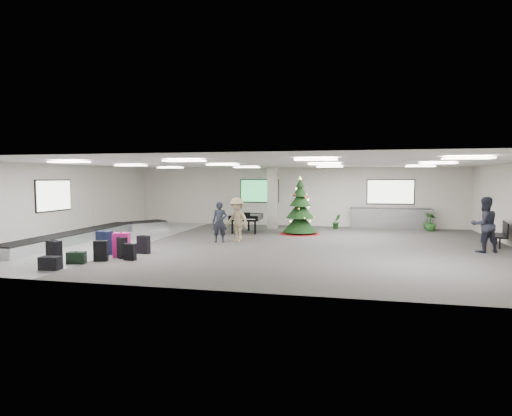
% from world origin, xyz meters
% --- Properties ---
extents(ground, '(18.00, 18.00, 0.00)m').
position_xyz_m(ground, '(0.00, 0.00, 0.00)').
color(ground, '#3E3B38').
rests_on(ground, ground).
extents(room_envelope, '(18.02, 14.02, 3.21)m').
position_xyz_m(room_envelope, '(-0.38, 0.67, 2.33)').
color(room_envelope, beige).
rests_on(room_envelope, ground).
extents(baggage_carousel, '(2.28, 9.71, 0.43)m').
position_xyz_m(baggage_carousel, '(-7.84, -0.08, 0.21)').
color(baggage_carousel, silver).
rests_on(baggage_carousel, ground).
extents(service_counter, '(4.05, 0.65, 1.08)m').
position_xyz_m(service_counter, '(5.00, 6.65, 0.55)').
color(service_counter, silver).
rests_on(service_counter, ground).
extents(suitcase_0, '(0.46, 0.34, 0.66)m').
position_xyz_m(suitcase_0, '(-4.70, -4.36, 0.32)').
color(suitcase_0, black).
rests_on(suitcase_0, ground).
extents(suitcase_1, '(0.50, 0.43, 0.70)m').
position_xyz_m(suitcase_1, '(-4.34, -3.77, 0.34)').
color(suitcase_1, black).
rests_on(suitcase_1, ground).
extents(pink_suitcase, '(0.57, 0.40, 0.84)m').
position_xyz_m(pink_suitcase, '(-4.38, -3.67, 0.41)').
color(pink_suitcase, '#EA1E8A').
rests_on(pink_suitcase, ground).
extents(suitcase_3, '(0.43, 0.27, 0.64)m').
position_xyz_m(suitcase_3, '(-4.00, -2.87, 0.31)').
color(suitcase_3, black).
rests_on(suitcase_3, ground).
extents(navy_suitcase, '(0.60, 0.46, 0.83)m').
position_xyz_m(navy_suitcase, '(-5.21, -3.35, 0.41)').
color(navy_suitcase, black).
rests_on(navy_suitcase, ground).
extents(suitcase_5, '(0.54, 0.41, 0.74)m').
position_xyz_m(suitcase_5, '(-5.79, -5.13, 0.36)').
color(suitcase_5, black).
rests_on(suitcase_5, ground).
extents(green_duffel, '(0.59, 0.40, 0.38)m').
position_xyz_m(green_duffel, '(-5.18, -4.91, 0.18)').
color(green_duffel, black).
rests_on(green_duffel, ground).
extents(suitcase_7, '(0.37, 0.20, 0.55)m').
position_xyz_m(suitcase_7, '(-3.86, -4.06, 0.27)').
color(suitcase_7, black).
rests_on(suitcase_7, ground).
extents(black_duffel, '(0.60, 0.36, 0.40)m').
position_xyz_m(black_duffel, '(-5.34, -5.88, 0.19)').
color(black_duffel, black).
rests_on(black_duffel, ground).
extents(christmas_tree, '(1.91, 1.91, 2.73)m').
position_xyz_m(christmas_tree, '(0.67, 3.56, 0.93)').
color(christmas_tree, maroon).
rests_on(christmas_tree, ground).
extents(grand_piano, '(1.48, 1.85, 1.02)m').
position_xyz_m(grand_piano, '(-1.92, 3.49, 0.73)').
color(grand_piano, black).
rests_on(grand_piano, ground).
extents(bench, '(0.80, 1.58, 0.96)m').
position_xyz_m(bench, '(8.60, 1.47, 0.54)').
color(bench, black).
rests_on(bench, ground).
extents(traveler_a, '(0.65, 0.47, 1.66)m').
position_xyz_m(traveler_a, '(-2.21, 0.21, 0.83)').
color(traveler_a, black).
rests_on(traveler_a, ground).
extents(traveler_b, '(1.35, 1.14, 1.81)m').
position_xyz_m(traveler_b, '(-1.58, 0.60, 0.90)').
color(traveler_b, '#96805D').
rests_on(traveler_b, ground).
extents(traveler_bench, '(1.13, 0.99, 1.96)m').
position_xyz_m(traveler_bench, '(7.58, -0.03, 0.98)').
color(traveler_bench, black).
rests_on(traveler_bench, ground).
extents(potted_plant_left, '(0.54, 0.51, 0.77)m').
position_xyz_m(potted_plant_left, '(2.28, 5.82, 0.39)').
color(potted_plant_left, '#113818').
rests_on(potted_plant_left, ground).
extents(potted_plant_right, '(0.71, 0.71, 0.90)m').
position_xyz_m(potted_plant_right, '(6.85, 5.97, 0.45)').
color(potted_plant_right, '#113818').
rests_on(potted_plant_right, ground).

